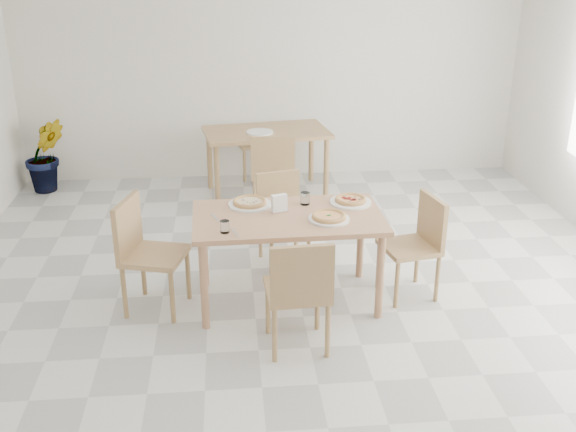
{
  "coord_description": "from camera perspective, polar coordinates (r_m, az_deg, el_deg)",
  "views": [
    {
      "loc": [
        -0.54,
        -4.56,
        2.73
      ],
      "look_at": [
        -0.1,
        0.28,
        0.75
      ],
      "focal_mm": 42.0,
      "sensor_mm": 36.0,
      "label": 1
    }
  ],
  "objects": [
    {
      "name": "chair_north",
      "position": [
        6.07,
        -0.57,
        0.41
      ],
      "size": [
        0.48,
        0.48,
        0.82
      ],
      "rotation": [
        0.0,
        0.0,
        0.23
      ],
      "color": "tan",
      "rests_on": "ground"
    },
    {
      "name": "napkin_holder",
      "position": [
        5.28,
        -0.75,
        1.03
      ],
      "size": [
        0.14,
        0.1,
        0.15
      ],
      "rotation": [
        0.0,
        0.0,
        0.31
      ],
      "color": "silver",
      "rests_on": "main_table"
    },
    {
      "name": "plate_mushroom",
      "position": [
        5.44,
        -3.25,
        0.98
      ],
      "size": [
        0.35,
        0.35,
        0.02
      ],
      "primitive_type": "cylinder",
      "color": "white",
      "rests_on": "main_table"
    },
    {
      "name": "main_table",
      "position": [
        5.27,
        0.0,
        -0.8
      ],
      "size": [
        1.5,
        0.87,
        0.75
      ],
      "rotation": [
        0.0,
        0.0,
        0.02
      ],
      "color": "tan",
      "rests_on": "ground"
    },
    {
      "name": "tumbler_a",
      "position": [
        5.45,
        1.46,
        1.5
      ],
      "size": [
        0.08,
        0.08,
        0.1
      ],
      "primitive_type": "cylinder",
      "color": "white",
      "rests_on": "main_table"
    },
    {
      "name": "plate_margherita",
      "position": [
        5.16,
        3.48,
        -0.25
      ],
      "size": [
        0.32,
        0.32,
        0.02
      ],
      "primitive_type": "cylinder",
      "color": "white",
      "rests_on": "main_table"
    },
    {
      "name": "chair_back_n",
      "position": [
        8.41,
        -3.02,
        6.73
      ],
      "size": [
        0.49,
        0.49,
        0.84
      ],
      "rotation": [
        0.0,
        0.0,
        0.22
      ],
      "color": "tan",
      "rests_on": "ground"
    },
    {
      "name": "fork_a",
      "position": [
        5.22,
        -6.16,
        -0.16
      ],
      "size": [
        0.08,
        0.19,
        0.01
      ],
      "primitive_type": "cube",
      "rotation": [
        0.0,
        0.0,
        0.33
      ],
      "color": "silver",
      "rests_on": "main_table"
    },
    {
      "name": "pizza_margherita",
      "position": [
        5.15,
        3.49,
        -0.02
      ],
      "size": [
        0.27,
        0.27,
        0.03
      ],
      "rotation": [
        0.0,
        0.0,
        0.02
      ],
      "color": "#EAB16E",
      "rests_on": "plate_margherita"
    },
    {
      "name": "plate_pepperoni",
      "position": [
        5.51,
        5.31,
        1.18
      ],
      "size": [
        0.34,
        0.34,
        0.02
      ],
      "primitive_type": "cylinder",
      "color": "white",
      "rests_on": "main_table"
    },
    {
      "name": "fork_b",
      "position": [
        4.94,
        -4.48,
        -1.41
      ],
      "size": [
        0.06,
        0.16,
        0.01
      ],
      "primitive_type": "cube",
      "rotation": [
        0.0,
        0.0,
        0.29
      ],
      "color": "silver",
      "rests_on": "main_table"
    },
    {
      "name": "potted_plant",
      "position": [
        8.31,
        -19.82,
        4.87
      ],
      "size": [
        0.59,
        0.54,
        0.86
      ],
      "primitive_type": "imported",
      "rotation": [
        0.0,
        0.0,
        0.42
      ],
      "color": "#315F1C",
      "rests_on": "ground"
    },
    {
      "name": "chair_east",
      "position": [
        5.56,
        10.99,
        -1.94
      ],
      "size": [
        0.49,
        0.49,
        0.84
      ],
      "rotation": [
        0.0,
        0.0,
        -1.37
      ],
      "color": "tan",
      "rests_on": "ground"
    },
    {
      "name": "chair_south",
      "position": [
        4.68,
        0.95,
        -6.1
      ],
      "size": [
        0.46,
        0.46,
        0.88
      ],
      "rotation": [
        0.0,
        0.0,
        3.2
      ],
      "color": "tan",
      "rests_on": "ground"
    },
    {
      "name": "plate_empty",
      "position": [
        7.55,
        -2.41,
        7.11
      ],
      "size": [
        0.3,
        0.3,
        0.02
      ],
      "primitive_type": "cylinder",
      "color": "white",
      "rests_on": "second_table"
    },
    {
      "name": "pizza_mushroom",
      "position": [
        5.44,
        -3.26,
        1.21
      ],
      "size": [
        0.29,
        0.29,
        0.03
      ],
      "rotation": [
        0.0,
        0.0,
        -0.05
      ],
      "color": "#EAB16E",
      "rests_on": "plate_mushroom"
    },
    {
      "name": "pizza_pepperoni",
      "position": [
        5.5,
        5.32,
        1.41
      ],
      "size": [
        0.28,
        0.28,
        0.03
      ],
      "rotation": [
        0.0,
        0.0,
        -0.1
      ],
      "color": "#EAB16E",
      "rests_on": "plate_pepperoni"
    },
    {
      "name": "second_table",
      "position": [
        7.68,
        -1.84,
        6.59
      ],
      "size": [
        1.47,
        0.97,
        0.75
      ],
      "rotation": [
        0.0,
        0.0,
        0.14
      ],
      "color": "tan",
      "rests_on": "ground"
    },
    {
      "name": "tumbler_b",
      "position": [
        4.94,
        -5.37,
        -0.91
      ],
      "size": [
        0.07,
        0.07,
        0.09
      ],
      "primitive_type": "cylinder",
      "color": "white",
      "rests_on": "main_table"
    },
    {
      "name": "chair_west",
      "position": [
        5.35,
        -12.13,
        -2.59
      ],
      "size": [
        0.55,
        0.55,
        0.91
      ],
      "rotation": [
        0.0,
        0.0,
        1.3
      ],
      "color": "tan",
      "rests_on": "ground"
    },
    {
      "name": "chair_back_s",
      "position": [
        7.03,
        -1.25,
        3.99
      ],
      "size": [
        0.49,
        0.49,
        0.91
      ],
      "rotation": [
        0.0,
        0.0,
        3.04
      ],
      "color": "tan",
      "rests_on": "ground"
    }
  ]
}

